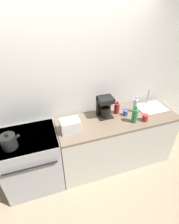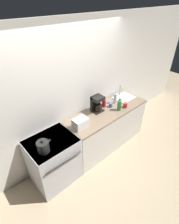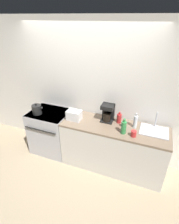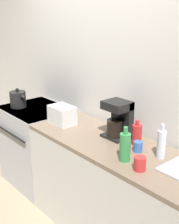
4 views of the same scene
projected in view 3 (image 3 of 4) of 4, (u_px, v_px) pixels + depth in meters
name	position (u px, v px, depth m)	size (l,w,h in m)	color
ground_plane	(74.00, 167.00, 3.39)	(12.00, 12.00, 0.00)	tan
wall_back	(87.00, 92.00, 3.32)	(8.00, 0.05, 2.60)	silver
stove	(51.00, 131.00, 3.64)	(0.78, 0.67, 0.91)	#B7B7BC
counter_block	(113.00, 147.00, 3.21)	(1.84, 0.62, 0.91)	silver
kettle	(37.00, 109.00, 3.34)	(0.23, 0.18, 0.22)	black
toaster	(74.00, 115.00, 3.15)	(0.25, 0.18, 0.18)	white
coffee_maker	(108.00, 112.00, 3.08)	(0.22, 0.19, 0.32)	black
sink_tray	(154.00, 130.00, 2.86)	(0.45, 0.36, 0.28)	#B7B7BC
bottle_red	(119.00, 118.00, 3.06)	(0.08, 0.08, 0.21)	#B72828
bottle_green	(124.00, 127.00, 2.77)	(0.08, 0.08, 0.27)	#338C47
bottle_clear	(135.00, 122.00, 2.91)	(0.07, 0.07, 0.27)	silver
cup_red	(134.00, 134.00, 2.72)	(0.09, 0.09, 0.10)	red
cup_blue	(123.00, 124.00, 2.97)	(0.07, 0.07, 0.08)	#3860B2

